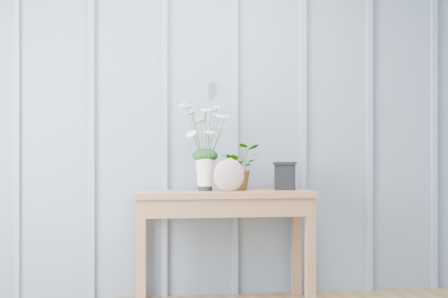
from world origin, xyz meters
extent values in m
cube|color=gray|center=(0.00, 2.25, 1.25)|extent=(4.00, 0.01, 2.50)
cube|color=#AFB0B4|center=(0.08, 2.23, 1.45)|extent=(0.03, 0.01, 0.10)
cube|color=#7D8CA1|center=(-1.25, 2.23, 1.25)|extent=(0.04, 0.03, 2.50)
cube|color=#7D8CA1|center=(-0.75, 2.23, 1.25)|extent=(0.04, 0.03, 2.50)
cube|color=#7D8CA1|center=(-0.25, 2.23, 1.25)|extent=(0.04, 0.03, 2.50)
cube|color=#7D8CA1|center=(0.25, 2.23, 1.25)|extent=(0.04, 0.03, 2.50)
cube|color=#7D8CA1|center=(0.75, 2.23, 1.25)|extent=(0.04, 0.03, 2.50)
cube|color=#7D8CA1|center=(1.25, 2.23, 1.25)|extent=(0.04, 0.03, 2.50)
cube|color=#7D8CA1|center=(1.75, 2.23, 1.25)|extent=(0.04, 0.03, 2.50)
cube|color=#8E5F3F|center=(0.13, 1.99, 0.73)|extent=(1.20, 0.45, 0.04)
cube|color=#8E5F3F|center=(0.13, 1.99, 0.65)|extent=(1.13, 0.42, 0.12)
cube|color=#8E5F3F|center=(-0.43, 1.81, 0.35)|extent=(0.06, 0.06, 0.71)
cube|color=#8E5F3F|center=(0.68, 1.81, 0.35)|extent=(0.06, 0.06, 0.71)
cube|color=#8E5F3F|center=(-0.43, 2.17, 0.35)|extent=(0.06, 0.06, 0.71)
cube|color=#8E5F3F|center=(0.68, 2.17, 0.35)|extent=(0.06, 0.06, 0.71)
cylinder|color=black|center=(0.01, 2.00, 0.78)|extent=(0.10, 0.10, 0.06)
cone|color=white|center=(0.01, 2.00, 0.87)|extent=(0.15, 0.15, 0.23)
ellipsoid|color=#0E360F|center=(0.01, 2.00, 0.99)|extent=(0.18, 0.15, 0.09)
imported|color=#0E360F|center=(0.25, 2.07, 0.91)|extent=(0.32, 0.29, 0.32)
ellipsoid|color=#9C4D63|center=(0.16, 1.90, 0.86)|extent=(0.22, 0.10, 0.22)
cube|color=black|center=(0.56, 2.02, 0.84)|extent=(0.16, 0.14, 0.17)
cube|color=black|center=(0.56, 2.02, 0.93)|extent=(0.19, 0.16, 0.02)
camera|label=1|loc=(-0.55, -2.56, 1.03)|focal=55.00mm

